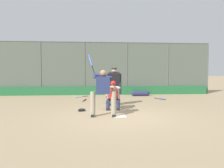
{
  "coord_description": "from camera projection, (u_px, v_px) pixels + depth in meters",
  "views": [
    {
      "loc": [
        0.91,
        7.32,
        1.49
      ],
      "look_at": [
        0.17,
        -1.0,
        1.05
      ],
      "focal_mm": 35.0,
      "sensor_mm": 36.0,
      "label": 1
    }
  ],
  "objects": [
    {
      "name": "padding_wall",
      "position": [
        106.0,
        91.0,
        14.59
      ],
      "size": [
        13.95,
        0.18,
        0.55
      ],
      "primitive_type": "cube",
      "color": "#236638",
      "rests_on": "ground_plane"
    },
    {
      "name": "home_plate_marker",
      "position": [
        119.0,
        116.0,
        7.44
      ],
      "size": [
        0.43,
        0.43,
        0.01
      ],
      "primitive_type": "cube",
      "color": "white",
      "rests_on": "ground_plane"
    },
    {
      "name": "spare_bat_third_base_side",
      "position": [
        85.0,
        100.0,
        11.59
      ],
      "size": [
        0.18,
        0.86,
        0.07
      ],
      "rotation": [
        0.0,
        0.0,
        4.56
      ],
      "color": "black",
      "rests_on": "ground_plane"
    },
    {
      "name": "backstop_fence",
      "position": [
        106.0,
        67.0,
        14.61
      ],
      "size": [
        14.32,
        0.08,
        3.53
      ],
      "color": "#515651",
      "rests_on": "ground_plane"
    },
    {
      "name": "equipment_bag_dugout_side",
      "position": [
        140.0,
        93.0,
        13.86
      ],
      "size": [
        1.19,
        0.33,
        0.33
      ],
      "color": "navy",
      "rests_on": "ground_plane"
    },
    {
      "name": "umpire_home",
      "position": [
        114.0,
        85.0,
        9.85
      ],
      "size": [
        0.69,
        0.47,
        1.71
      ],
      "rotation": [
        0.0,
        0.0,
        0.13
      ],
      "color": "gray",
      "rests_on": "ground_plane"
    },
    {
      "name": "ground_plane",
      "position": [
        119.0,
        116.0,
        7.44
      ],
      "size": [
        160.0,
        160.0,
        0.0
      ],
      "primitive_type": "plane",
      "color": "tan"
    },
    {
      "name": "bleachers_beyond",
      "position": [
        97.0,
        85.0,
        17.12
      ],
      "size": [
        9.97,
        2.5,
        1.48
      ],
      "color": "slate",
      "rests_on": "ground_plane"
    },
    {
      "name": "catcher_behind_plate",
      "position": [
        113.0,
        95.0,
        8.76
      ],
      "size": [
        0.63,
        0.77,
        1.16
      ],
      "rotation": [
        0.0,
        0.0,
        -0.15
      ],
      "color": "#2D334C",
      "rests_on": "ground_plane"
    },
    {
      "name": "batter_at_plate",
      "position": [
        103.0,
        91.0,
        7.34
      ],
      "size": [
        0.97,
        0.66,
        2.11
      ],
      "rotation": [
        0.0,
        0.0,
        -0.09
      ],
      "color": "gray",
      "rests_on": "ground_plane"
    },
    {
      "name": "spare_bat_near_backstop",
      "position": [
        161.0,
        99.0,
        12.01
      ],
      "size": [
        0.44,
        0.78,
        0.07
      ],
      "rotation": [
        0.0,
        0.0,
        2.05
      ],
      "color": "black",
      "rests_on": "ground_plane"
    },
    {
      "name": "fielding_glove_on_dirt",
      "position": [
        81.0,
        110.0,
        8.4
      ],
      "size": [
        0.3,
        0.22,
        0.11
      ],
      "color": "black",
      "rests_on": "ground_plane"
    },
    {
      "name": "spare_bat_by_padding",
      "position": [
        80.0,
        97.0,
        13.15
      ],
      "size": [
        0.79,
        0.52,
        0.07
      ],
      "rotation": [
        0.0,
        0.0,
        0.56
      ],
      "color": "black",
      "rests_on": "ground_plane"
    }
  ]
}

